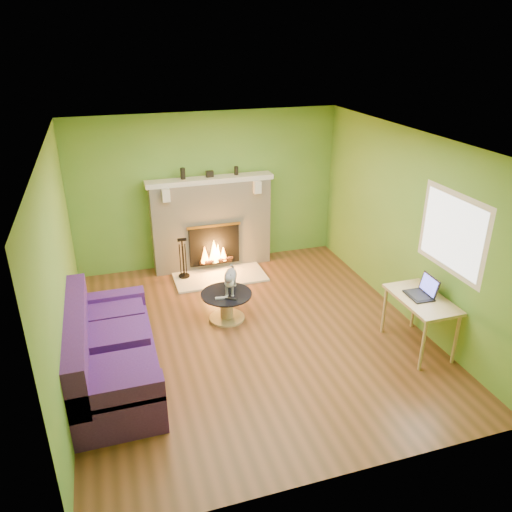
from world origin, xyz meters
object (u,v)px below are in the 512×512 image
at_px(sofa, 108,354).
at_px(cat, 231,279).
at_px(coffee_table, 227,304).
at_px(desk, 421,304).

distance_m(sofa, cat, 2.00).
height_order(coffee_table, cat, cat).
xyz_separation_m(coffee_table, cat, (0.08, 0.05, 0.36)).
relative_size(sofa, coffee_table, 2.92).
distance_m(coffee_table, desk, 2.61).
height_order(sofa, cat, sofa).
relative_size(desk, cat, 1.59).
xyz_separation_m(coffee_table, desk, (2.16, -1.41, 0.40)).
relative_size(sofa, cat, 3.43).
relative_size(sofa, desk, 2.16).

